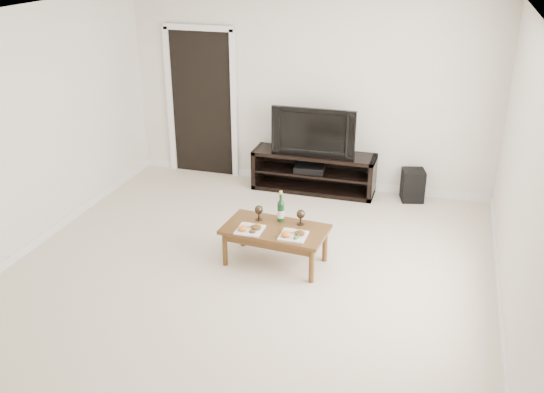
{
  "coord_description": "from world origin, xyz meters",
  "views": [
    {
      "loc": [
        1.82,
        -5.03,
        3.28
      ],
      "look_at": [
        0.13,
        0.6,
        0.7
      ],
      "focal_mm": 40.0,
      "sensor_mm": 36.0,
      "label": 1
    }
  ],
  "objects_px": {
    "media_console": "(314,172)",
    "coffee_table": "(275,245)",
    "subwoofer": "(413,185)",
    "television": "(315,130)"
  },
  "relations": [
    {
      "from": "television",
      "to": "subwoofer",
      "type": "relative_size",
      "value": 2.65
    },
    {
      "from": "media_console",
      "to": "coffee_table",
      "type": "bearing_deg",
      "value": -88.33
    },
    {
      "from": "media_console",
      "to": "television",
      "type": "bearing_deg",
      "value": 180.0
    },
    {
      "from": "media_console",
      "to": "coffee_table",
      "type": "relative_size",
      "value": 1.53
    },
    {
      "from": "media_console",
      "to": "subwoofer",
      "type": "bearing_deg",
      "value": 2.7
    },
    {
      "from": "coffee_table",
      "to": "subwoofer",
      "type": "bearing_deg",
      "value": 59.14
    },
    {
      "from": "media_console",
      "to": "television",
      "type": "height_order",
      "value": "television"
    },
    {
      "from": "media_console",
      "to": "coffee_table",
      "type": "distance_m",
      "value": 2.06
    },
    {
      "from": "subwoofer",
      "to": "coffee_table",
      "type": "height_order",
      "value": "subwoofer"
    },
    {
      "from": "media_console",
      "to": "television",
      "type": "distance_m",
      "value": 0.6
    }
  ]
}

